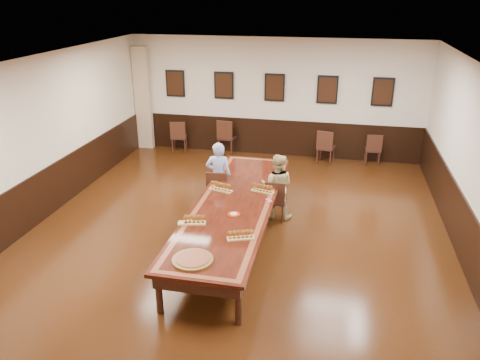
% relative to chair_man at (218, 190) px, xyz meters
% --- Properties ---
extents(floor, '(8.00, 10.00, 0.02)m').
position_rel_chair_man_xyz_m(floor, '(0.61, -1.16, -0.47)').
color(floor, black).
rests_on(floor, ground).
extents(ceiling, '(8.00, 10.00, 0.02)m').
position_rel_chair_man_xyz_m(ceiling, '(0.61, -1.16, 2.75)').
color(ceiling, white).
rests_on(ceiling, floor).
extents(wall_back, '(8.00, 0.02, 3.20)m').
position_rel_chair_man_xyz_m(wall_back, '(0.61, 3.85, 1.14)').
color(wall_back, beige).
rests_on(wall_back, floor).
extents(wall_left, '(0.02, 10.00, 3.20)m').
position_rel_chair_man_xyz_m(wall_left, '(-3.40, -1.16, 1.14)').
color(wall_left, beige).
rests_on(wall_left, floor).
extents(chair_man, '(0.48, 0.51, 0.92)m').
position_rel_chair_man_xyz_m(chair_man, '(0.00, 0.00, 0.00)').
color(chair_man, black).
rests_on(chair_man, floor).
extents(chair_woman, '(0.41, 0.45, 0.87)m').
position_rel_chair_man_xyz_m(chair_woman, '(1.24, -0.16, -0.03)').
color(chair_woman, black).
rests_on(chair_woman, floor).
extents(spare_chair_a, '(0.51, 0.54, 0.92)m').
position_rel_chair_man_xyz_m(spare_chair_a, '(-2.06, 3.51, -0.00)').
color(spare_chair_a, black).
rests_on(spare_chair_a, floor).
extents(spare_chair_b, '(0.52, 0.56, 0.98)m').
position_rel_chair_man_xyz_m(spare_chair_b, '(-0.68, 3.67, 0.03)').
color(spare_chair_b, black).
rests_on(spare_chair_b, floor).
extents(spare_chair_c, '(0.52, 0.55, 0.92)m').
position_rel_chair_man_xyz_m(spare_chair_c, '(2.09, 3.41, 0.00)').
color(spare_chair_c, black).
rests_on(spare_chair_c, floor).
extents(spare_chair_d, '(0.42, 0.46, 0.86)m').
position_rel_chair_man_xyz_m(spare_chair_d, '(3.31, 3.57, -0.03)').
color(spare_chair_d, black).
rests_on(spare_chair_d, floor).
extents(person_man, '(0.57, 0.41, 1.47)m').
position_rel_chair_man_xyz_m(person_man, '(-0.01, 0.10, 0.27)').
color(person_man, '#4E66C5').
rests_on(person_man, floor).
extents(person_woman, '(0.68, 0.53, 1.36)m').
position_rel_chair_man_xyz_m(person_woman, '(1.24, -0.07, 0.22)').
color(person_woman, tan).
rests_on(person_woman, floor).
extents(pink_phone, '(0.15, 0.17, 0.01)m').
position_rel_chair_man_xyz_m(pink_phone, '(1.21, -0.93, 0.30)').
color(pink_phone, '#DD4979').
rests_on(pink_phone, conference_table).
extents(curtain, '(0.45, 0.18, 2.90)m').
position_rel_chair_man_xyz_m(curtain, '(-3.14, 3.66, 0.99)').
color(curtain, tan).
rests_on(curtain, floor).
extents(wainscoting, '(8.00, 10.00, 1.00)m').
position_rel_chair_man_xyz_m(wainscoting, '(0.61, -1.16, 0.04)').
color(wainscoting, black).
rests_on(wainscoting, floor).
extents(conference_table, '(1.40, 5.00, 0.76)m').
position_rel_chair_man_xyz_m(conference_table, '(0.61, -1.16, 0.15)').
color(conference_table, black).
rests_on(conference_table, floor).
extents(posters, '(6.14, 0.04, 0.74)m').
position_rel_chair_man_xyz_m(posters, '(0.61, 3.78, 1.44)').
color(posters, black).
rests_on(posters, wall_back).
extents(flight_a, '(0.49, 0.27, 0.17)m').
position_rel_chair_man_xyz_m(flight_a, '(0.23, -0.68, 0.37)').
color(flight_a, '#AD8B48').
rests_on(flight_a, conference_table).
extents(flight_b, '(0.46, 0.25, 0.17)m').
position_rel_chair_man_xyz_m(flight_b, '(1.03, -0.57, 0.37)').
color(flight_b, '#AD8B48').
rests_on(flight_b, conference_table).
extents(flight_c, '(0.48, 0.23, 0.17)m').
position_rel_chair_man_xyz_m(flight_c, '(0.11, -2.11, 0.37)').
color(flight_c, '#AD8B48').
rests_on(flight_c, conference_table).
extents(flight_d, '(0.44, 0.27, 0.16)m').
position_rel_chair_man_xyz_m(flight_d, '(1.00, -2.43, 0.37)').
color(flight_d, '#AD8B48').
rests_on(flight_d, conference_table).
extents(red_plate_grp, '(0.21, 0.21, 0.03)m').
position_rel_chair_man_xyz_m(red_plate_grp, '(0.71, -1.64, 0.30)').
color(red_plate_grp, '#AC2C0B').
rests_on(red_plate_grp, conference_table).
extents(carved_platter, '(0.73, 0.73, 0.05)m').
position_rel_chair_man_xyz_m(carved_platter, '(0.46, -3.20, 0.31)').
color(carved_platter, '#513210').
rests_on(carved_platter, conference_table).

